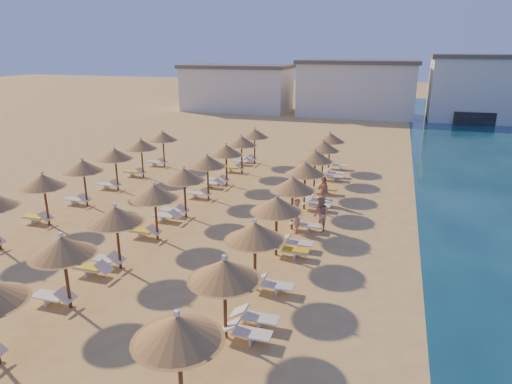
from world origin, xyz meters
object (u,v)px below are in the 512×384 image
(parasol_row_east, at_px, (285,194))
(beachgoer_c, at_px, (323,190))
(beachgoer_a, at_px, (296,216))
(parasol_row_west, at_px, (170,184))
(beachgoer_b, at_px, (321,214))

(parasol_row_east, xyz_separation_m, beachgoer_c, (0.92, 5.94, -1.50))
(beachgoer_a, bearing_deg, parasol_row_west, -91.32)
(parasol_row_east, height_order, beachgoer_a, parasol_row_east)
(parasol_row_east, distance_m, beachgoer_c, 6.20)
(parasol_row_east, distance_m, beachgoer_b, 2.74)
(parasol_row_west, height_order, beachgoer_a, parasol_row_west)
(parasol_row_west, bearing_deg, beachgoer_a, 10.87)
(beachgoer_b, distance_m, beachgoer_c, 4.18)
(beachgoer_a, distance_m, beachgoer_b, 1.30)
(parasol_row_east, xyz_separation_m, beachgoer_b, (1.45, 1.80, -1.48))
(beachgoer_b, xyz_separation_m, beachgoer_c, (-0.53, 4.14, -0.02))
(parasol_row_west, height_order, beachgoer_b, parasol_row_west)
(parasol_row_east, height_order, parasol_row_west, same)
(beachgoer_b, bearing_deg, parasol_row_west, -120.59)
(beachgoer_a, xyz_separation_m, beachgoer_b, (1.16, 0.59, -0.00))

